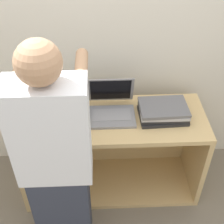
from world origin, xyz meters
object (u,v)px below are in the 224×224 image
at_px(laptop_open, 111,108).
at_px(person, 57,168).
at_px(laptop_stack_left, 59,113).
at_px(laptop_stack_right, 163,111).

distance_m(laptop_open, person, 0.64).
distance_m(laptop_stack_left, person, 0.50).
bearing_deg(person, laptop_open, 59.05).
relative_size(laptop_stack_left, person, 0.22).
xyz_separation_m(laptop_stack_right, person, (-0.69, -0.50, 0.02)).
bearing_deg(laptop_stack_right, laptop_open, 172.48).
distance_m(laptop_open, laptop_stack_left, 0.36).
bearing_deg(person, laptop_stack_left, 93.47).
distance_m(laptop_stack_left, laptop_stack_right, 0.72).
relative_size(laptop_open, laptop_stack_left, 0.94).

